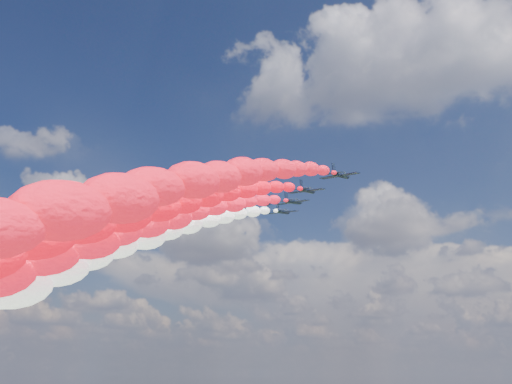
% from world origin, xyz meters
% --- Properties ---
extents(jet_0, '(9.72, 13.05, 5.10)m').
position_xyz_m(jet_0, '(-24.83, -4.88, 109.04)').
color(jet_0, black).
extents(jet_1, '(10.12, 13.34, 5.10)m').
position_xyz_m(jet_1, '(-15.40, 4.16, 109.04)').
color(jet_1, black).
extents(trail_1, '(7.00, 105.59, 42.98)m').
position_xyz_m(trail_1, '(-15.40, -50.31, 90.03)').
color(trail_1, blue).
extents(jet_2, '(10.09, 13.32, 5.10)m').
position_xyz_m(jet_2, '(-7.47, 11.64, 109.04)').
color(jet_2, black).
extents(trail_2, '(7.00, 105.59, 42.98)m').
position_xyz_m(trail_2, '(-7.47, -42.83, 90.03)').
color(trail_2, '#1470FD').
extents(jet_3, '(10.10, 13.33, 5.10)m').
position_xyz_m(jet_3, '(-0.38, 7.91, 109.04)').
color(jet_3, black).
extents(trail_3, '(7.00, 105.59, 42.98)m').
position_xyz_m(trail_3, '(-0.38, -46.55, 90.03)').
color(trail_3, white).
extents(jet_4, '(10.06, 13.30, 5.10)m').
position_xyz_m(jet_4, '(1.51, 18.96, 109.04)').
color(jet_4, black).
extents(trail_4, '(7.00, 105.59, 42.98)m').
position_xyz_m(trail_4, '(1.51, -35.51, 90.03)').
color(trail_4, white).
extents(jet_5, '(9.99, 13.24, 5.10)m').
position_xyz_m(jet_5, '(8.18, 10.38, 109.04)').
color(jet_5, black).
extents(trail_5, '(7.00, 105.59, 42.98)m').
position_xyz_m(trail_5, '(8.18, -44.09, 90.03)').
color(trail_5, red).
extents(jet_6, '(9.46, 12.87, 5.10)m').
position_xyz_m(jet_6, '(15.44, 2.07, 109.04)').
color(jet_6, black).
extents(trail_6, '(7.00, 105.59, 42.98)m').
position_xyz_m(trail_6, '(15.44, -52.40, 90.03)').
color(trail_6, '#F40619').
extents(jet_7, '(10.08, 13.31, 5.10)m').
position_xyz_m(jet_7, '(26.93, -6.16, 109.04)').
color(jet_7, black).
extents(trail_7, '(7.00, 105.59, 42.98)m').
position_xyz_m(trail_7, '(26.93, -60.63, 90.03)').
color(trail_7, red).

